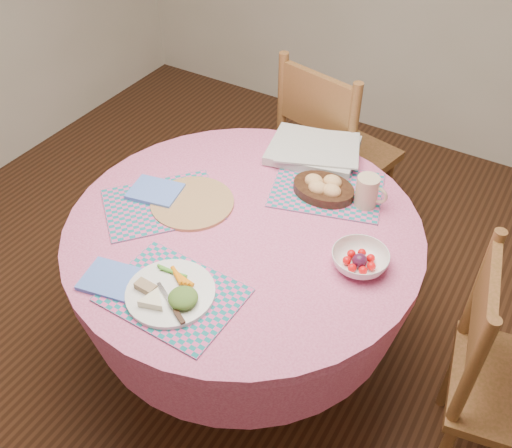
# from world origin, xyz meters

# --- Properties ---
(ground) EXTENTS (4.00, 4.00, 0.00)m
(ground) POSITION_xyz_m (0.00, 0.00, 0.00)
(ground) COLOR #331C0F
(ground) RESTS_ON ground
(dining_table) EXTENTS (1.24, 1.24, 0.75)m
(dining_table) POSITION_xyz_m (0.00, 0.00, 0.56)
(dining_table) COLOR #D96596
(dining_table) RESTS_ON ground
(chair_right) EXTENTS (0.48, 0.50, 0.93)m
(chair_right) POSITION_xyz_m (0.93, 0.06, 0.48)
(chair_right) COLOR brown
(chair_right) RESTS_ON ground
(chair_back) EXTENTS (0.55, 0.54, 1.01)m
(chair_back) POSITION_xyz_m (-0.05, 0.86, 0.53)
(chair_back) COLOR brown
(chair_back) RESTS_ON ground
(placemat_front) EXTENTS (0.41, 0.31, 0.01)m
(placemat_front) POSITION_xyz_m (-0.01, -0.38, 0.75)
(placemat_front) COLOR #16757D
(placemat_front) RESTS_ON dining_table
(placemat_left) EXTENTS (0.49, 0.50, 0.01)m
(placemat_left) POSITION_xyz_m (-0.31, -0.06, 0.75)
(placemat_left) COLOR #16757D
(placemat_left) RESTS_ON dining_table
(placemat_back) EXTENTS (0.47, 0.40, 0.01)m
(placemat_back) POSITION_xyz_m (0.16, 0.32, 0.75)
(placemat_back) COLOR #16757D
(placemat_back) RESTS_ON dining_table
(wicker_trivet) EXTENTS (0.30, 0.30, 0.01)m
(wicker_trivet) POSITION_xyz_m (-0.22, 0.00, 0.76)
(wicker_trivet) COLOR #92603F
(wicker_trivet) RESTS_ON dining_table
(napkin_near) EXTENTS (0.20, 0.17, 0.01)m
(napkin_near) POSITION_xyz_m (-0.21, -0.43, 0.76)
(napkin_near) COLOR #567BDF
(napkin_near) RESTS_ON dining_table
(napkin_far) EXTENTS (0.20, 0.17, 0.01)m
(napkin_far) POSITION_xyz_m (-0.37, -0.02, 0.76)
(napkin_far) COLOR #567BDF
(napkin_far) RESTS_ON placemat_left
(dinner_plate) EXTENTS (0.27, 0.27, 0.05)m
(dinner_plate) POSITION_xyz_m (-0.01, -0.39, 0.77)
(dinner_plate) COLOR white
(dinner_plate) RESTS_ON placemat_front
(bread_bowl) EXTENTS (0.23, 0.23, 0.08)m
(bread_bowl) POSITION_xyz_m (0.16, 0.29, 0.78)
(bread_bowl) COLOR black
(bread_bowl) RESTS_ON placemat_back
(latte_mug) EXTENTS (0.12, 0.08, 0.12)m
(latte_mug) POSITION_xyz_m (0.32, 0.32, 0.81)
(latte_mug) COLOR #CAAC8B
(latte_mug) RESTS_ON placemat_back
(fruit_bowl) EXTENTS (0.21, 0.21, 0.06)m
(fruit_bowl) POSITION_xyz_m (0.42, 0.02, 0.78)
(fruit_bowl) COLOR white
(fruit_bowl) RESTS_ON dining_table
(newspaper_stack) EXTENTS (0.41, 0.35, 0.04)m
(newspaper_stack) POSITION_xyz_m (0.02, 0.50, 0.78)
(newspaper_stack) COLOR silver
(newspaper_stack) RESTS_ON dining_table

